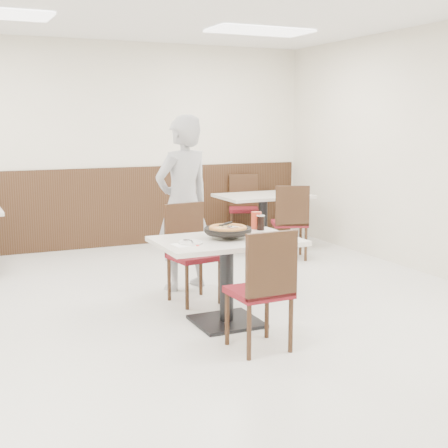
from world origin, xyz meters
name	(u,v)px	position (x,y,z in m)	size (l,w,h in m)	color
floor	(201,318)	(0.00, 0.00, 0.00)	(7.00, 7.00, 0.00)	#BCBCB7
wall_back	(103,146)	(0.00, 3.50, 1.40)	(6.00, 0.04, 2.80)	beige
wainscot_back	(105,208)	(0.00, 3.48, 0.55)	(5.90, 0.03, 1.10)	black
fluo_panel_d	(260,31)	(1.50, 1.80, 2.78)	(1.20, 0.60, 0.02)	white
main_table	(227,281)	(0.15, -0.21, 0.38)	(1.20, 0.80, 0.75)	beige
chair_near	(259,289)	(0.12, -0.86, 0.47)	(0.42, 0.42, 0.95)	black
chair_far	(194,254)	(0.13, 0.50, 0.47)	(0.42, 0.42, 0.95)	black
trivet	(231,235)	(0.22, -0.15, 0.77)	(0.13, 0.13, 0.04)	black
pizza_pan	(228,233)	(0.18, -0.19, 0.79)	(0.37, 0.37, 0.01)	black
pizza	(228,230)	(0.20, -0.14, 0.81)	(0.28, 0.28, 0.02)	#B77A3A
pizza_server	(232,227)	(0.22, -0.18, 0.84)	(0.07, 0.09, 0.00)	silver
napkin	(184,245)	(-0.27, -0.32, 0.75)	(0.18, 0.18, 0.00)	white
side_plate	(191,243)	(-0.21, -0.29, 0.76)	(0.20, 0.20, 0.01)	silver
fork	(192,242)	(-0.20, -0.30, 0.77)	(0.01, 0.14, 0.00)	silver
cola_glass	(261,223)	(0.61, 0.04, 0.81)	(0.07, 0.07, 0.13)	black
red_cup	(256,220)	(0.61, 0.12, 0.83)	(0.10, 0.10, 0.16)	#AB2F1A
diner_person	(183,203)	(0.22, 1.02, 0.90)	(0.66, 0.43, 1.80)	#A0A0A4
bg_table_right	(263,222)	(1.92, 2.46, 0.38)	(1.20, 0.80, 0.75)	beige
bg_chair_right_near	(290,221)	(1.96, 1.81, 0.47)	(0.42, 0.42, 0.95)	black
bg_chair_right_far	(244,208)	(1.97, 3.16, 0.47)	(0.42, 0.42, 0.95)	black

